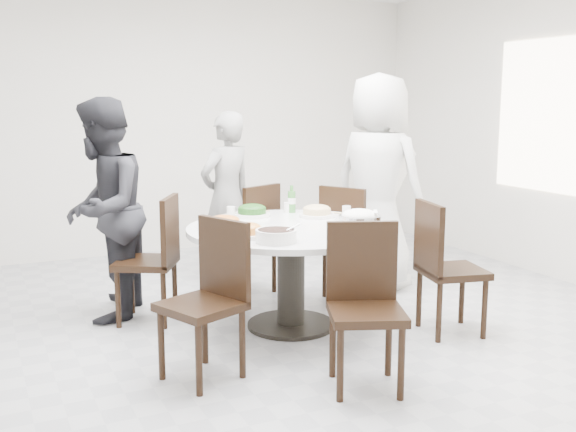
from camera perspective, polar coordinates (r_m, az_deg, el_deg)
name	(u,v)px	position (r m, az deg, el deg)	size (l,w,h in m)	color
floor	(275,335)	(4.85, -1.13, -10.06)	(6.00, 6.00, 0.01)	#A8A8AC
wall_back	(160,123)	(7.41, -10.79, 7.77)	(6.00, 0.01, 2.80)	silver
dining_table	(291,277)	(4.92, 0.25, -5.20)	(1.50, 1.50, 0.75)	silver
chair_ne	(353,241)	(5.70, 5.50, -2.09)	(0.42, 0.42, 0.95)	black
chair_n	(246,239)	(5.77, -3.58, -1.93)	(0.42, 0.42, 0.95)	black
chair_nw	(146,259)	(5.14, -11.94, -3.62)	(0.42, 0.42, 0.95)	black
chair_sw	(201,302)	(4.03, -7.38, -7.25)	(0.42, 0.42, 0.95)	black
chair_s	(366,309)	(3.90, 6.66, -7.85)	(0.42, 0.42, 0.95)	black
chair_se	(452,268)	(4.92, 13.75, -4.30)	(0.42, 0.42, 0.95)	black
diner_right	(378,182)	(5.95, 7.65, 2.89)	(0.92, 0.60, 1.88)	silver
diner_middle	(227,198)	(6.11, -5.21, 1.56)	(0.56, 0.37, 1.55)	black
diner_left	(103,210)	(5.22, -15.38, 0.51)	(0.81, 0.63, 1.67)	black
dish_greens	(252,212)	(5.25, -3.07, 0.36)	(0.28, 0.28, 0.07)	white
dish_pale	(317,212)	(5.23, 2.46, 0.32)	(0.28, 0.28, 0.07)	white
dish_orange	(225,224)	(4.77, -5.38, -0.65)	(0.27, 0.27, 0.07)	white
dish_redbrown	(360,221)	(4.88, 6.10, -0.41)	(0.30, 0.30, 0.08)	white
dish_tofu	(246,232)	(4.48, -3.61, -1.33)	(0.27, 0.27, 0.07)	white
rice_bowl	(360,224)	(4.62, 6.08, -0.70)	(0.29, 0.29, 0.12)	silver
soup_bowl	(276,236)	(4.31, -1.01, -1.69)	(0.27, 0.27, 0.08)	white
beverage_bottle	(292,199)	(5.42, 0.31, 1.46)	(0.06, 0.06, 0.22)	#367B31
tea_cups	(263,208)	(5.39, -2.17, 0.64)	(0.07, 0.07, 0.08)	white
chopsticks	(250,212)	(5.45, -3.21, 0.37)	(0.24, 0.04, 0.01)	tan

